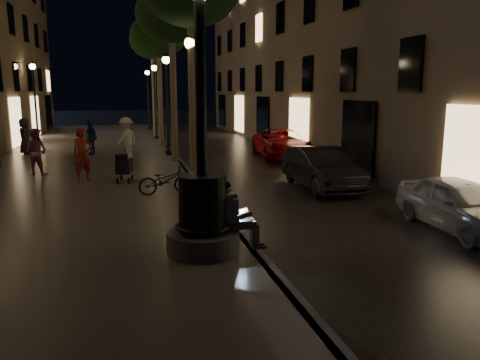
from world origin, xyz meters
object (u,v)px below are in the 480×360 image
object	(u,v)px
lamp_curb_b	(167,91)
car_third	(282,144)
seated_man_laptop	(234,213)
lamp_curb_c	(155,91)
tree_third	(158,36)
bicycle	(165,180)
car_front	(460,204)
pedestrian_dark	(25,136)
pedestrian_blue	(91,137)
pedestrian_white	(126,138)
car_second	(322,168)
fountain_lamppost	(202,200)
lamp_curb_a	(191,91)
pedestrian_red	(83,154)
tree_second	(171,15)
stroller	(124,166)
pedestrian_pink	(36,152)
lamp_curb_d	(148,91)
tree_far	(152,42)
lamp_left_c	(34,91)

from	to	relation	value
lamp_curb_b	car_third	xyz separation A→B (m)	(5.50, -0.79, -2.55)
seated_man_laptop	lamp_curb_c	size ratio (longest dim) A/B	0.28
tree_third	bicycle	bearing A→B (deg)	-94.18
car_front	pedestrian_dark	world-z (taller)	pedestrian_dark
pedestrian_blue	pedestrian_white	bearing A→B (deg)	9.90
car_second	pedestrian_blue	xyz separation A→B (m)	(-7.90, 9.23, 0.34)
fountain_lamppost	bicycle	world-z (taller)	fountain_lamppost
fountain_lamppost	lamp_curb_a	bearing A→B (deg)	83.35
pedestrian_red	pedestrian_blue	distance (m)	6.96
tree_second	car_second	distance (m)	9.40
stroller	pedestrian_pink	distance (m)	3.86
car_front	lamp_curb_b	bearing A→B (deg)	114.56
lamp_curb_a	pedestrian_pink	bearing A→B (deg)	144.28
lamp_curb_a	lamp_curb_c	bearing A→B (deg)	90.00
lamp_curb_b	lamp_curb_d	bearing A→B (deg)	90.00
tree_far	pedestrian_dark	size ratio (longest dim) A/B	4.28
car_third	bicycle	distance (m)	10.21
tree_far	bicycle	distance (m)	19.62
pedestrian_dark	car_third	bearing A→B (deg)	-107.23
seated_man_laptop	tree_far	distance (m)	24.63
lamp_curb_b	pedestrian_dark	world-z (taller)	lamp_curb_b
tree_third	pedestrian_dark	bearing A→B (deg)	-162.98
fountain_lamppost	lamp_curb_d	distance (m)	30.08
fountain_lamppost	pedestrian_blue	size ratio (longest dim) A/B	3.11
fountain_lamppost	pedestrian_blue	world-z (taller)	fountain_lamppost
car_third	pedestrian_blue	world-z (taller)	pedestrian_blue
tree_far	lamp_left_c	world-z (taller)	tree_far
seated_man_laptop	tree_far	size ratio (longest dim) A/B	0.18
lamp_curb_c	pedestrian_red	distance (m)	14.54
fountain_lamppost	pedestrian_blue	distance (m)	15.27
tree_second	lamp_curb_a	world-z (taller)	tree_second
pedestrian_dark	stroller	bearing A→B (deg)	-156.10
tree_second	bicycle	size ratio (longest dim) A/B	4.61
car_second	pedestrian_blue	world-z (taller)	pedestrian_blue
car_front	tree_far	bearing A→B (deg)	105.34
stroller	pedestrian_white	distance (m)	5.77
tree_third	stroller	bearing A→B (deg)	-101.26
tree_second	lamp_curb_c	xyz separation A→B (m)	(-0.10, 10.00, -3.10)
lamp_curb_b	lamp_left_c	size ratio (longest dim) A/B	1.00
lamp_curb_d	lamp_curb_a	bearing A→B (deg)	-90.00
tree_third	lamp_curb_c	world-z (taller)	tree_third
seated_man_laptop	lamp_curb_b	xyz separation A→B (m)	(0.09, 14.00, 2.32)
seated_man_laptop	lamp_curb_d	xyz separation A→B (m)	(0.09, 30.00, 2.32)
tree_third	car_second	distance (m)	14.06
lamp_curb_b	pedestrian_pink	size ratio (longest dim) A/B	2.81
car_front	pedestrian_pink	distance (m)	14.12
fountain_lamppost	lamp_curb_d	world-z (taller)	fountain_lamppost
car_second	pedestrian_pink	xyz separation A→B (m)	(-9.50, 3.97, 0.36)
stroller	car_front	distance (m)	10.28
pedestrian_blue	pedestrian_dark	xyz separation A→B (m)	(-3.10, 0.95, 0.04)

